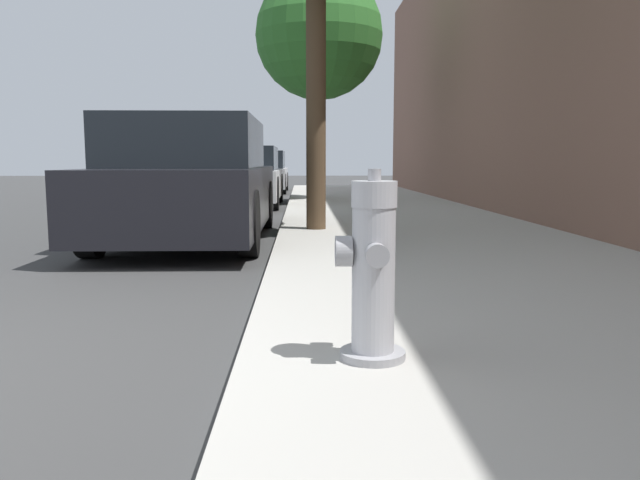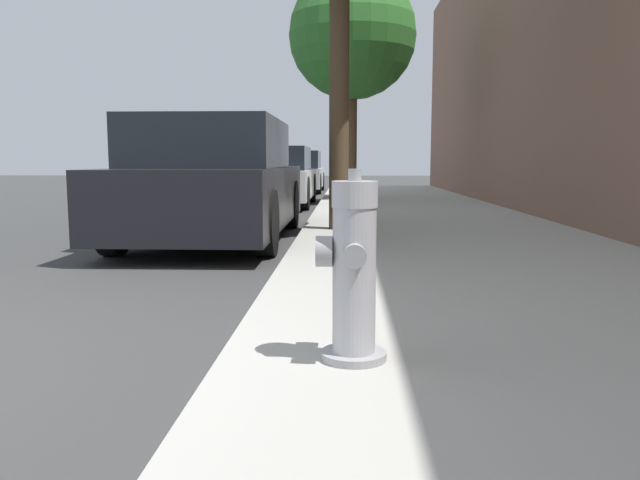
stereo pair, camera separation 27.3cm
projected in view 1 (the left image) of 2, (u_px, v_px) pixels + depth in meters
The scene contains 5 objects.
fire_hydrant at pixel (372, 273), 2.72m from camera, with size 0.31×0.31×0.84m.
parked_car_near at pixel (192, 183), 7.69m from camera, with size 1.82×4.54×1.49m.
parked_car_mid at pixel (238, 177), 13.68m from camera, with size 1.86×4.05×1.30m.
parked_car_far at pixel (258, 173), 19.70m from camera, with size 1.85×3.89×1.30m.
street_tree_far at pixel (319, 36), 14.12m from camera, with size 2.89×2.89×5.15m.
Camera 1 is at (2.13, -2.52, 0.99)m, focal length 35.00 mm.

